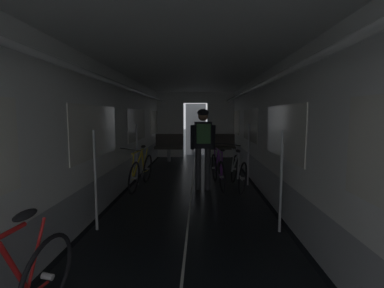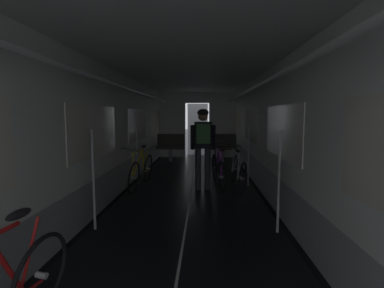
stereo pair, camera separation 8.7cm
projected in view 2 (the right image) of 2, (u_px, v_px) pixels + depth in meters
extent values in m
cube|color=black|center=(112.00, 203.00, 5.15)|extent=(0.08, 11.50, 0.01)
cube|color=black|center=(269.00, 205.00, 5.03)|extent=(0.08, 11.50, 0.01)
cube|color=beige|center=(189.00, 204.00, 5.09)|extent=(0.03, 11.27, 0.00)
cube|color=#9EA0A5|center=(106.00, 187.00, 5.12)|extent=(0.12, 11.50, 0.60)
cube|color=white|center=(104.00, 119.00, 5.00)|extent=(0.12, 11.50, 1.85)
cube|color=white|center=(95.00, 131.00, 4.44)|extent=(0.02, 1.90, 0.80)
cube|color=white|center=(138.00, 125.00, 7.30)|extent=(0.02, 1.90, 0.80)
cube|color=white|center=(156.00, 122.00, 10.16)|extent=(0.02, 1.90, 0.80)
cube|color=yellow|center=(100.00, 130.00, 4.65)|extent=(0.01, 0.20, 0.28)
cylinder|color=white|center=(122.00, 86.00, 4.92)|extent=(0.07, 11.04, 0.07)
cylinder|color=#B7BABF|center=(94.00, 180.00, 3.93)|extent=(0.04, 0.04, 1.40)
cylinder|color=#B7BABF|center=(137.00, 154.00, 6.51)|extent=(0.04, 0.04, 1.40)
cube|color=#9EA0A5|center=(275.00, 189.00, 5.00)|extent=(0.12, 11.50, 0.60)
cube|color=white|center=(277.00, 119.00, 4.87)|extent=(0.12, 11.50, 1.85)
cube|color=white|center=(282.00, 132.00, 4.32)|extent=(0.02, 1.90, 0.80)
cube|color=white|center=(251.00, 125.00, 7.18)|extent=(0.02, 1.90, 0.80)
cube|color=white|center=(238.00, 122.00, 10.03)|extent=(0.02, 1.90, 0.80)
cube|color=yellow|center=(277.00, 131.00, 4.59)|extent=(0.01, 0.20, 0.28)
cylinder|color=white|center=(258.00, 86.00, 4.83)|extent=(0.07, 11.04, 0.07)
cylinder|color=#B7BABF|center=(279.00, 182.00, 3.82)|extent=(0.04, 0.04, 1.40)
cylinder|color=#B7BABF|center=(249.00, 155.00, 6.41)|extent=(0.04, 0.04, 1.40)
cube|color=white|center=(172.00, 125.00, 10.78)|extent=(1.00, 0.12, 2.45)
cube|color=white|center=(222.00, 125.00, 10.70)|extent=(1.00, 0.12, 2.45)
cube|color=white|center=(197.00, 98.00, 10.63)|extent=(0.90, 0.12, 0.40)
cube|color=#4C4F54|center=(198.00, 129.00, 11.46)|extent=(0.81, 0.04, 2.05)
cube|color=silver|center=(189.00, 62.00, 4.83)|extent=(3.14, 11.62, 0.12)
cylinder|color=gray|center=(170.00, 155.00, 9.83)|extent=(0.12, 0.12, 0.44)
cube|color=#47423D|center=(170.00, 147.00, 9.80)|extent=(0.96, 0.44, 0.10)
cube|color=#47423D|center=(171.00, 140.00, 9.96)|extent=(0.96, 0.08, 0.40)
torus|color=gray|center=(159.00, 134.00, 9.99)|extent=(0.14, 0.14, 0.02)
cylinder|color=gray|center=(223.00, 155.00, 9.75)|extent=(0.12, 0.12, 0.44)
cube|color=#47423D|center=(223.00, 148.00, 9.72)|extent=(0.96, 0.44, 0.10)
cube|color=#47423D|center=(222.00, 140.00, 9.89)|extent=(0.96, 0.08, 0.40)
torus|color=gray|center=(210.00, 134.00, 9.91)|extent=(0.14, 0.14, 0.02)
torus|color=black|center=(242.00, 178.00, 5.69)|extent=(0.15, 0.67, 0.67)
cylinder|color=#B2B2B7|center=(242.00, 178.00, 5.69)|extent=(0.10, 0.05, 0.06)
torus|color=black|center=(235.00, 169.00, 6.71)|extent=(0.15, 0.67, 0.67)
cylinder|color=#B2B2B7|center=(235.00, 169.00, 6.71)|extent=(0.10, 0.05, 0.06)
cylinder|color=#ADAFB5|center=(236.00, 162.00, 6.37)|extent=(0.13, 0.54, 0.56)
cylinder|color=#ADAFB5|center=(238.00, 165.00, 5.97)|extent=(0.10, 0.34, 0.55)
cylinder|color=#ADAFB5|center=(235.00, 151.00, 6.19)|extent=(0.07, 0.82, 0.04)
cylinder|color=#ADAFB5|center=(240.00, 166.00, 5.74)|extent=(0.10, 0.16, 0.49)
cylinder|color=#ADAFB5|center=(240.00, 177.00, 5.92)|extent=(0.04, 0.45, 0.07)
cylinder|color=#ADAFB5|center=(234.00, 159.00, 6.66)|extent=(0.09, 0.09, 0.49)
cylinder|color=black|center=(239.00, 176.00, 6.15)|extent=(0.04, 0.17, 0.17)
ellipsoid|color=black|center=(238.00, 151.00, 5.76)|extent=(0.11, 0.24, 0.07)
cylinder|color=black|center=(232.00, 145.00, 6.64)|extent=(0.44, 0.04, 0.08)
torus|color=black|center=(148.00, 168.00, 6.76)|extent=(0.16, 0.68, 0.67)
cylinder|color=#B2B2B7|center=(148.00, 168.00, 6.76)|extent=(0.10, 0.06, 0.06)
torus|color=black|center=(134.00, 178.00, 5.75)|extent=(0.16, 0.68, 0.67)
cylinder|color=#B2B2B7|center=(134.00, 178.00, 5.75)|extent=(0.10, 0.06, 0.06)
cylinder|color=yellow|center=(137.00, 164.00, 6.04)|extent=(0.14, 0.54, 0.56)
cylinder|color=yellow|center=(143.00, 161.00, 6.45)|extent=(0.07, 0.35, 0.55)
cylinder|color=yellow|center=(138.00, 151.00, 6.17)|extent=(0.11, 0.82, 0.04)
cylinder|color=yellow|center=(146.00, 159.00, 6.67)|extent=(0.09, 0.16, 0.49)
cylinder|color=yellow|center=(145.00, 171.00, 6.54)|extent=(0.06, 0.45, 0.07)
cylinder|color=yellow|center=(133.00, 166.00, 5.76)|extent=(0.08, 0.09, 0.49)
cylinder|color=black|center=(143.00, 174.00, 6.32)|extent=(0.04, 0.17, 0.17)
ellipsoid|color=black|center=(144.00, 146.00, 6.59)|extent=(0.12, 0.25, 0.07)
cylinder|color=black|center=(130.00, 149.00, 5.71)|extent=(0.44, 0.06, 0.07)
torus|color=black|center=(42.00, 275.00, 2.26)|extent=(0.18, 0.68, 0.67)
cylinder|color=#B2B2B7|center=(42.00, 275.00, 2.26)|extent=(0.10, 0.06, 0.06)
cylinder|color=red|center=(8.00, 269.00, 1.95)|extent=(0.07, 0.35, 0.55)
cylinder|color=red|center=(30.00, 250.00, 2.17)|extent=(0.10, 0.16, 0.49)
ellipsoid|color=black|center=(19.00, 214.00, 2.09)|extent=(0.12, 0.25, 0.07)
cylinder|color=#2D2D33|center=(198.00, 169.00, 6.07)|extent=(0.13, 0.13, 0.90)
cylinder|color=#2D2D33|center=(207.00, 169.00, 6.07)|extent=(0.13, 0.13, 0.90)
cube|color=black|center=(203.00, 135.00, 6.00)|extent=(0.37, 0.24, 0.56)
cylinder|color=black|center=(192.00, 137.00, 6.02)|extent=(0.10, 0.20, 0.53)
cylinder|color=black|center=(213.00, 137.00, 6.02)|extent=(0.10, 0.20, 0.53)
sphere|color=#9E7051|center=(203.00, 116.00, 5.96)|extent=(0.21, 0.21, 0.21)
ellipsoid|color=black|center=(203.00, 113.00, 5.95)|extent=(0.25, 0.29, 0.16)
cube|color=#3D703D|center=(203.00, 134.00, 5.82)|extent=(0.29, 0.17, 0.40)
torus|color=black|center=(222.00, 177.00, 5.81)|extent=(0.14, 0.67, 0.67)
cylinder|color=#B2B2B7|center=(222.00, 177.00, 5.81)|extent=(0.10, 0.06, 0.05)
torus|color=black|center=(215.00, 168.00, 6.83)|extent=(0.14, 0.67, 0.67)
cylinder|color=#B2B2B7|center=(215.00, 168.00, 6.83)|extent=(0.10, 0.06, 0.05)
cylinder|color=purple|center=(217.00, 161.00, 6.49)|extent=(0.07, 0.54, 0.56)
cylinder|color=purple|center=(220.00, 164.00, 6.08)|extent=(0.10, 0.34, 0.55)
cylinder|color=purple|center=(219.00, 150.00, 6.31)|extent=(0.12, 0.82, 0.04)
cylinder|color=purple|center=(222.00, 165.00, 5.86)|extent=(0.04, 0.17, 0.49)
cylinder|color=purple|center=(220.00, 176.00, 6.04)|extent=(0.07, 0.45, 0.07)
cylinder|color=purple|center=(215.00, 158.00, 6.77)|extent=(0.06, 0.09, 0.49)
cylinder|color=black|center=(218.00, 175.00, 6.26)|extent=(0.04, 0.17, 0.17)
ellipsoid|color=black|center=(222.00, 150.00, 5.88)|extent=(0.12, 0.25, 0.06)
cylinder|color=black|center=(216.00, 144.00, 6.76)|extent=(0.44, 0.07, 0.05)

